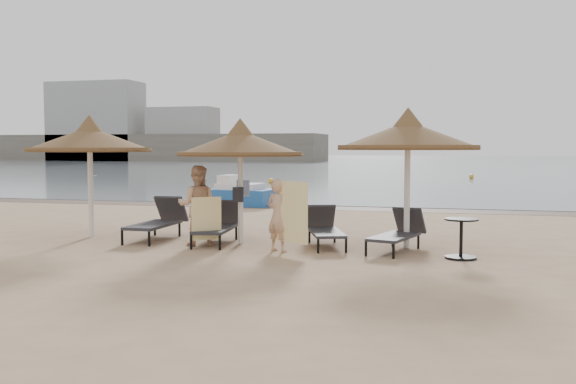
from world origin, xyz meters
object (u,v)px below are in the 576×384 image
object	(u,v)px
palapa_center	(240,144)
side_table	(461,240)
palapa_right	(408,136)
person_right	(278,210)
lounger_far_right	(399,232)
lounger_near_right	(325,228)
lounger_far_left	(159,220)
lounger_near_left	(219,224)
palapa_left	(90,140)
pedal_boat	(239,194)
person_left	(197,199)

from	to	relation	value
palapa_center	side_table	bearing A→B (deg)	-9.06
palapa_right	person_right	bearing A→B (deg)	-155.16
lounger_far_right	lounger_near_right	bearing A→B (deg)	-173.35
lounger_far_left	side_table	distance (m)	6.74
palapa_center	lounger_near_left	world-z (taller)	palapa_center
lounger_far_right	person_right	world-z (taller)	person_right
palapa_left	lounger_far_left	bearing A→B (deg)	5.88
palapa_right	pedal_boat	xyz separation A→B (m)	(-6.54, 8.33, -1.91)
lounger_far_left	lounger_near_left	distance (m)	1.53
lounger_near_left	lounger_far_right	distance (m)	3.93
lounger_far_right	side_table	world-z (taller)	lounger_far_right
palapa_right	lounger_near_left	size ratio (longest dim) A/B	1.42
palapa_left	person_right	xyz separation A→B (m)	(4.77, -0.91, -1.41)
lounger_far_left	lounger_near_left	xyz separation A→B (m)	(1.52, -0.18, -0.02)
lounger_near_right	palapa_center	bearing A→B (deg)	166.65
lounger_far_right	person_left	world-z (taller)	person_left
lounger_far_right	side_table	bearing A→B (deg)	-13.80
palapa_center	person_left	world-z (taller)	palapa_center
palapa_left	lounger_far_left	world-z (taller)	palapa_left
palapa_left	lounger_near_right	xyz separation A→B (m)	(5.50, 0.12, -1.88)
palapa_right	side_table	size ratio (longest dim) A/B	3.87
palapa_center	lounger_far_right	size ratio (longest dim) A/B	1.40
lounger_far_left	side_table	size ratio (longest dim) A/B	2.78
palapa_right	lounger_far_right	distance (m)	1.97
pedal_boat	lounger_near_right	bearing A→B (deg)	-53.82
lounger_far_right	palapa_center	bearing A→B (deg)	-164.96
lounger_far_right	side_table	size ratio (longest dim) A/B	2.58
pedal_boat	lounger_far_right	bearing A→B (deg)	-47.21
person_left	side_table	bearing A→B (deg)	161.14
lounger_far_left	lounger_far_right	distance (m)	5.46
palapa_left	pedal_boat	world-z (taller)	palapa_left
lounger_far_left	side_table	xyz separation A→B (m)	(6.67, -0.99, -0.06)
palapa_left	side_table	world-z (taller)	palapa_left
palapa_center	palapa_left	bearing A→B (deg)	178.69
person_right	palapa_center	bearing A→B (deg)	-14.45
person_right	pedal_boat	bearing A→B (deg)	-43.49
palapa_right	pedal_boat	bearing A→B (deg)	128.11
pedal_boat	person_left	bearing A→B (deg)	-70.02
palapa_center	pedal_boat	world-z (taller)	palapa_center
lounger_near_left	person_left	size ratio (longest dim) A/B	1.04
pedal_boat	lounger_far_left	bearing A→B (deg)	-77.13
lounger_far_right	pedal_boat	size ratio (longest dim) A/B	0.79
palapa_center	palapa_right	xyz separation A→B (m)	(3.52, 0.30, 0.15)
palapa_center	side_table	size ratio (longest dim) A/B	3.62
lounger_near_right	pedal_boat	bearing A→B (deg)	99.87
lounger_near_left	side_table	distance (m)	5.20
palapa_left	person_right	world-z (taller)	palapa_left
person_left	lounger_far_left	bearing A→B (deg)	-45.34
palapa_right	side_table	world-z (taller)	palapa_right
palapa_right	lounger_near_right	world-z (taller)	palapa_right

